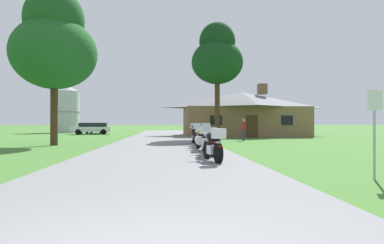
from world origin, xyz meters
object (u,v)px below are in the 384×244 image
object	(u,v)px
motorcycle_orange_farthest_in_row	(194,135)
parked_white_suv_far_left	(92,128)
motorcycle_orange_third_in_row	(202,139)
motorcycle_red_fourth_in_row	(198,136)
bystander_red_shirt_near_lodge	(244,128)
tree_by_lodge_front	(217,57)
motorcycle_black_nearest_to_camera	(213,145)
parked_red_sedan_far_left	(96,129)
tree_left_near	(54,44)
metal_silo_distant	(65,109)
motorcycle_white_second_in_row	(209,142)
metal_signpost_roadside	(375,123)

from	to	relation	value
motorcycle_orange_farthest_in_row	parked_white_suv_far_left	size ratio (longest dim) A/B	0.44
motorcycle_orange_third_in_row	motorcycle_orange_farthest_in_row	size ratio (longest dim) A/B	1.00
motorcycle_red_fourth_in_row	parked_white_suv_far_left	bearing A→B (deg)	112.91
bystander_red_shirt_near_lodge	tree_by_lodge_front	world-z (taller)	tree_by_lodge_front
motorcycle_black_nearest_to_camera	tree_by_lodge_front	bearing A→B (deg)	72.90
bystander_red_shirt_near_lodge	parked_red_sedan_far_left	bearing A→B (deg)	-138.99
tree_left_near	metal_silo_distant	xyz separation A→B (m)	(-7.60, 28.27, -2.78)
motorcycle_red_fourth_in_row	parked_white_suv_far_left	distance (m)	24.92
motorcycle_white_second_in_row	tree_by_lodge_front	size ratio (longest dim) A/B	0.21
motorcycle_black_nearest_to_camera	motorcycle_orange_third_in_row	world-z (taller)	same
bystander_red_shirt_near_lodge	tree_by_lodge_front	xyz separation A→B (m)	(-1.61, 3.04, 6.15)
motorcycle_orange_farthest_in_row	bystander_red_shirt_near_lodge	distance (m)	6.18
motorcycle_black_nearest_to_camera	parked_red_sedan_far_left	size ratio (longest dim) A/B	0.49
motorcycle_black_nearest_to_camera	motorcycle_white_second_in_row	bearing A→B (deg)	78.08
motorcycle_orange_third_in_row	motorcycle_black_nearest_to_camera	bearing A→B (deg)	-97.80
motorcycle_white_second_in_row	parked_white_suv_far_left	xyz separation A→B (m)	(-10.63, 27.77, 0.17)
motorcycle_orange_third_in_row	tree_left_near	distance (m)	11.39
motorcycle_orange_farthest_in_row	parked_white_suv_far_left	bearing A→B (deg)	116.97
motorcycle_white_second_in_row	parked_red_sedan_far_left	bearing A→B (deg)	106.80
motorcycle_orange_farthest_in_row	bystander_red_shirt_near_lodge	bearing A→B (deg)	45.77
metal_signpost_roadside	tree_by_lodge_front	size ratio (longest dim) A/B	0.21
tree_left_near	parked_white_suv_far_left	xyz separation A→B (m)	(-2.07, 20.17, -5.43)
motorcycle_black_nearest_to_camera	tree_left_near	world-z (taller)	tree_left_near
motorcycle_orange_farthest_in_row	bystander_red_shirt_near_lodge	size ratio (longest dim) A/B	1.24
tree_by_lodge_front	motorcycle_orange_third_in_row	bearing A→B (deg)	-101.69
motorcycle_red_fourth_in_row	tree_left_near	distance (m)	10.51
tree_left_near	parked_white_suv_far_left	distance (m)	20.99
bystander_red_shirt_near_lodge	metal_silo_distant	size ratio (longest dim) A/B	0.25
metal_signpost_roadside	motorcycle_white_second_in_row	bearing A→B (deg)	118.74
motorcycle_black_nearest_to_camera	motorcycle_white_second_in_row	size ratio (longest dim) A/B	1.00
motorcycle_white_second_in_row	tree_by_lodge_front	distance (m)	16.89
motorcycle_orange_third_in_row	parked_red_sedan_far_left	size ratio (longest dim) A/B	0.49
motorcycle_red_fourth_in_row	tree_by_lodge_front	size ratio (longest dim) A/B	0.21
metal_signpost_roadside	motorcycle_orange_third_in_row	bearing A→B (deg)	111.17
motorcycle_orange_farthest_in_row	parked_red_sedan_far_left	bearing A→B (deg)	113.60
motorcycle_orange_third_in_row	parked_red_sedan_far_left	distance (m)	31.25
motorcycle_black_nearest_to_camera	bystander_red_shirt_near_lodge	size ratio (longest dim) A/B	1.23
motorcycle_white_second_in_row	motorcycle_orange_third_in_row	world-z (taller)	same
motorcycle_orange_third_in_row	metal_silo_distant	world-z (taller)	metal_silo_distant
motorcycle_orange_third_in_row	tree_left_near	xyz separation A→B (m)	(-8.53, 5.08, 5.59)
motorcycle_black_nearest_to_camera	parked_white_suv_far_left	distance (m)	31.75
motorcycle_orange_farthest_in_row	parked_red_sedan_far_left	distance (m)	26.38
motorcycle_orange_farthest_in_row	parked_white_suv_far_left	distance (m)	22.62
tree_by_lodge_front	tree_left_near	distance (m)	13.65
metal_signpost_roadside	motorcycle_red_fourth_in_row	bearing A→B (deg)	106.03
motorcycle_black_nearest_to_camera	parked_white_suv_far_left	bearing A→B (deg)	101.15
motorcycle_red_fourth_in_row	metal_signpost_roadside	distance (m)	11.59
parked_red_sedan_far_left	parked_white_suv_far_left	bearing A→B (deg)	-85.30
motorcycle_orange_third_in_row	motorcycle_red_fourth_in_row	bearing A→B (deg)	82.36
motorcycle_white_second_in_row	parked_red_sedan_far_left	distance (m)	33.64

